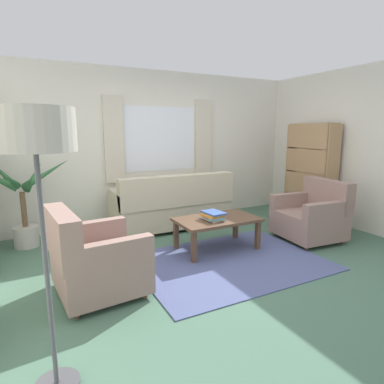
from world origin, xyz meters
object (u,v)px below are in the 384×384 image
at_px(armchair_right, 312,216).
at_px(coffee_table, 217,222).
at_px(book_stack_on_table, 213,216).
at_px(couch, 173,207).
at_px(potted_plant, 22,205).
at_px(bookshelf, 310,171).
at_px(standing_lamp, 35,147).
at_px(armchair_left, 93,260).

bearing_deg(armchair_right, coffee_table, -95.86).
relative_size(armchair_right, book_stack_on_table, 2.64).
distance_m(couch, potted_plant, 2.19).
bearing_deg(bookshelf, book_stack_on_table, 103.26).
xyz_separation_m(couch, book_stack_on_table, (0.05, -1.19, 0.13)).
relative_size(armchair_right, standing_lamp, 0.52).
height_order(bookshelf, standing_lamp, standing_lamp).
xyz_separation_m(couch, coffee_table, (0.14, -1.15, 0.01)).
relative_size(couch, bookshelf, 1.10).
bearing_deg(armchair_left, armchair_right, -91.76).
bearing_deg(standing_lamp, potted_plant, 92.96).
height_order(couch, coffee_table, couch).
height_order(armchair_left, bookshelf, bookshelf).
xyz_separation_m(armchair_left, potted_plant, (-0.60, 1.80, 0.24)).
relative_size(armchair_left, armchair_right, 1.00).
height_order(armchair_left, coffee_table, armchair_left).
relative_size(armchair_right, coffee_table, 0.82).
distance_m(potted_plant, bookshelf, 4.65).
distance_m(armchair_right, potted_plant, 4.13).
height_order(book_stack_on_table, standing_lamp, standing_lamp).
bearing_deg(standing_lamp, armchair_left, 67.93).
xyz_separation_m(couch, potted_plant, (-2.17, 0.18, 0.23)).
height_order(book_stack_on_table, potted_plant, potted_plant).
bearing_deg(standing_lamp, bookshelf, 25.26).
distance_m(armchair_left, coffee_table, 1.78).
relative_size(couch, armchair_right, 2.10).
relative_size(couch, standing_lamp, 1.10).
height_order(armchair_left, potted_plant, potted_plant).
distance_m(couch, bookshelf, 2.54).
xyz_separation_m(couch, armchair_left, (-1.57, -1.62, -0.01)).
distance_m(armchair_left, bookshelf, 4.13).
bearing_deg(bookshelf, armchair_left, 103.89).
xyz_separation_m(armchair_left, book_stack_on_table, (1.62, 0.43, 0.14)).
bearing_deg(potted_plant, armchair_left, -71.61).
height_order(couch, bookshelf, bookshelf).
height_order(coffee_table, book_stack_on_table, book_stack_on_table).
bearing_deg(couch, coffee_table, 97.04).
distance_m(couch, armchair_left, 2.26).
xyz_separation_m(armchair_left, standing_lamp, (-0.45, -1.10, 1.15)).
bearing_deg(bookshelf, standing_lamp, 115.26).
xyz_separation_m(couch, standing_lamp, (-2.02, -2.72, 1.14)).
bearing_deg(bookshelf, couch, 75.15).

